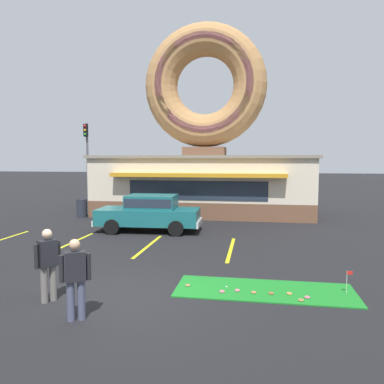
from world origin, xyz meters
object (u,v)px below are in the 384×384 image
(pedestrian_leather_jacket_man, at_px, (75,276))
(traffic_light_pole, at_px, (87,152))
(pedestrian_blue_sweater_man, at_px, (48,262))
(golf_ball, at_px, (227,287))
(putting_flag_pin, at_px, (348,277))
(trash_bin, at_px, (82,208))
(car_teal, at_px, (150,212))

(pedestrian_leather_jacket_man, relative_size, traffic_light_pole, 0.28)
(pedestrian_blue_sweater_man, distance_m, pedestrian_leather_jacket_man, 1.32)
(golf_ball, xyz_separation_m, pedestrian_leather_jacket_man, (-2.77, -2.28, 0.84))
(pedestrian_blue_sweater_man, relative_size, pedestrian_leather_jacket_man, 1.01)
(putting_flag_pin, relative_size, pedestrian_blue_sweater_man, 0.34)
(putting_flag_pin, distance_m, traffic_light_pole, 22.49)
(golf_ball, bearing_deg, pedestrian_blue_sweater_man, -158.89)
(traffic_light_pole, bearing_deg, putting_flag_pin, -49.65)
(putting_flag_pin, relative_size, trash_bin, 0.56)
(putting_flag_pin, xyz_separation_m, trash_bin, (-11.48, 9.98, 0.06))
(pedestrian_blue_sweater_man, bearing_deg, pedestrian_leather_jacket_man, -37.15)
(golf_ball, relative_size, pedestrian_blue_sweater_man, 0.03)
(car_teal, xyz_separation_m, traffic_light_pole, (-7.70, 10.26, 2.84))
(golf_ball, relative_size, trash_bin, 0.04)
(putting_flag_pin, height_order, pedestrian_leather_jacket_man, pedestrian_leather_jacket_man)
(car_teal, height_order, pedestrian_leather_jacket_man, pedestrian_leather_jacket_man)
(putting_flag_pin, xyz_separation_m, traffic_light_pole, (-14.40, 16.96, 3.27))
(putting_flag_pin, bearing_deg, traffic_light_pole, 130.35)
(pedestrian_leather_jacket_man, bearing_deg, golf_ball, 39.40)
(golf_ball, relative_size, car_teal, 0.01)
(golf_ball, distance_m, traffic_light_pole, 20.90)
(car_teal, bearing_deg, pedestrian_leather_jacket_man, -82.98)
(traffic_light_pole, bearing_deg, car_teal, -53.09)
(trash_bin, bearing_deg, putting_flag_pin, -41.00)
(pedestrian_blue_sweater_man, distance_m, trash_bin, 12.49)
(car_teal, distance_m, traffic_light_pole, 13.14)
(pedestrian_leather_jacket_man, bearing_deg, pedestrian_blue_sweater_man, 142.85)
(car_teal, distance_m, trash_bin, 5.81)
(trash_bin, bearing_deg, golf_ball, -49.19)
(pedestrian_blue_sweater_man, distance_m, traffic_light_pole, 20.24)
(golf_ball, xyz_separation_m, pedestrian_blue_sweater_man, (-3.83, -1.48, 0.85))
(golf_ball, xyz_separation_m, putting_flag_pin, (2.82, 0.05, 0.39))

